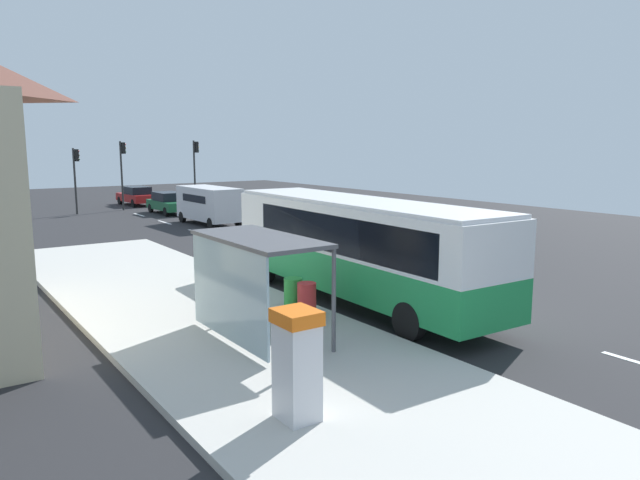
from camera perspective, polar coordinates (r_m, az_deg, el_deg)
The scene contains 20 objects.
ground_plane at distance 29.51m, azimuth -8.40°, elevation -0.47°, with size 56.00×92.00×0.04m, color #262628.
sidewalk_platform at distance 16.23m, azimuth -9.65°, elevation -8.07°, with size 6.20×30.00×0.18m, color beige.
lane_stripe_seg_1 at distance 17.89m, azimuth 14.60°, elevation -6.90°, with size 0.16×2.20×0.01m, color silver.
lane_stripe_seg_2 at distance 21.35m, azimuth 4.35°, elevation -4.02°, with size 0.16×2.20×0.01m, color silver.
lane_stripe_seg_3 at distance 25.33m, azimuth -2.82°, elevation -1.91°, with size 0.16×2.20×0.01m, color silver.
lane_stripe_seg_4 at distance 29.62m, azimuth -7.97°, elevation -0.37°, with size 0.16×2.20×0.01m, color silver.
lane_stripe_seg_5 at distance 34.10m, azimuth -11.79°, elevation 0.77°, with size 0.16×2.20×0.01m, color silver.
lane_stripe_seg_6 at distance 38.71m, azimuth -14.71°, elevation 1.65°, with size 0.16×2.20×0.01m, color silver.
lane_stripe_seg_7 at distance 43.41m, azimuth -17.01°, elevation 2.33°, with size 0.16×2.20×0.01m, color silver.
bus at distance 18.29m, azimuth 3.51°, elevation -0.36°, with size 2.82×11.07×3.21m.
white_van at distance 37.01m, azimuth -10.62°, elevation 3.54°, with size 2.18×5.26×2.30m.
sedan_near at distance 50.42m, azimuth -17.24°, elevation 4.11°, with size 2.06×4.50×1.52m.
sedan_far at distance 43.65m, azimuth -14.34°, elevation 3.52°, with size 1.87×4.42×1.52m.
ticket_machine at distance 10.31m, azimuth -2.22°, elevation -11.81°, with size 0.66×0.76×1.94m.
recycling_bin_red at distance 16.34m, azimuth -1.28°, elevation -5.76°, with size 0.52×0.52×0.95m, color red.
recycling_bin_green at distance 16.90m, azimuth -2.60°, elevation -5.26°, with size 0.52×0.52×0.95m, color green.
traffic_light_near_side at distance 47.00m, azimuth -11.89°, elevation 7.22°, with size 0.49×0.28×5.18m.
traffic_light_far_side at distance 45.14m, azimuth -22.42°, elevation 6.23°, with size 0.49×0.28×4.63m.
traffic_light_median at distance 46.78m, azimuth -18.46°, elevation 6.89°, with size 0.49×0.28×5.11m.
bus_shelter at distance 14.25m, azimuth -6.98°, elevation -2.09°, with size 1.80×4.00×2.50m.
Camera 1 is at (-12.93, -12.07, 4.86)m, focal length 33.28 mm.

